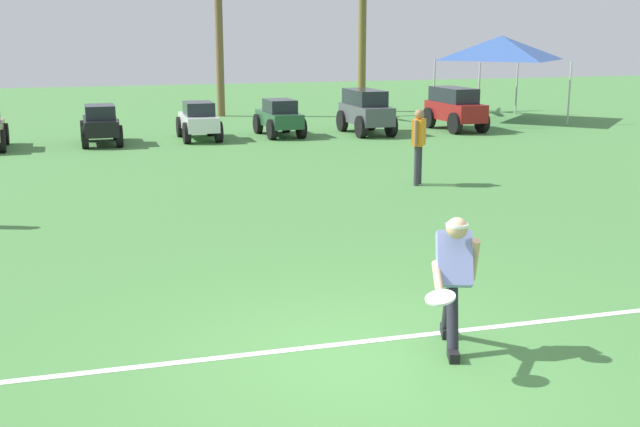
% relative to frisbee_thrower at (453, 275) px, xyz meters
% --- Properties ---
extents(ground_plane, '(80.00, 80.00, 0.00)m').
position_rel_frisbee_thrower_xyz_m(ground_plane, '(-0.87, 0.08, -0.79)').
color(ground_plane, '#488240').
extents(field_line_paint, '(25.17, 0.46, 0.01)m').
position_rel_frisbee_thrower_xyz_m(field_line_paint, '(-0.87, 0.48, -0.79)').
color(field_line_paint, white).
rests_on(field_line_paint, ground_plane).
extents(frisbee_thrower, '(0.68, 1.02, 1.41)m').
position_rel_frisbee_thrower_xyz_m(frisbee_thrower, '(0.00, 0.00, 0.00)').
color(frisbee_thrower, '#23232D').
rests_on(frisbee_thrower, ground_plane).
extents(frisbee_in_flight, '(0.36, 0.36, 0.09)m').
position_rel_frisbee_thrower_xyz_m(frisbee_in_flight, '(-0.41, -0.57, -0.00)').
color(frisbee_in_flight, white).
extents(teammate_midfield, '(0.38, 0.42, 1.56)m').
position_rel_frisbee_thrower_xyz_m(teammate_midfield, '(3.25, 8.19, 0.15)').
color(teammate_midfield, '#33333D').
rests_on(teammate_midfield, ground_plane).
extents(parked_car_slot_c, '(1.08, 2.20, 1.10)m').
position_rel_frisbee_thrower_xyz_m(parked_car_slot_c, '(-2.79, 16.30, -0.23)').
color(parked_car_slot_c, black).
rests_on(parked_car_slot_c, ground_plane).
extents(parked_car_slot_d, '(1.09, 2.21, 1.10)m').
position_rel_frisbee_thrower_xyz_m(parked_car_slot_d, '(-0.02, 16.44, -0.23)').
color(parked_car_slot_d, silver).
rests_on(parked_car_slot_d, ground_plane).
extents(parked_car_slot_e, '(1.17, 2.24, 1.10)m').
position_rel_frisbee_thrower_xyz_m(parked_car_slot_e, '(2.42, 16.55, -0.23)').
color(parked_car_slot_e, '#235133').
rests_on(parked_car_slot_e, ground_plane).
extents(parked_car_slot_f, '(1.17, 2.41, 1.34)m').
position_rel_frisbee_thrower_xyz_m(parked_car_slot_f, '(5.07, 16.27, -0.07)').
color(parked_car_slot_f, '#474C51').
rests_on(parked_car_slot_f, ground_plane).
extents(parked_car_slot_g, '(1.27, 2.45, 1.34)m').
position_rel_frisbee_thrower_xyz_m(parked_car_slot_g, '(8.08, 16.29, -0.07)').
color(parked_car_slot_g, maroon).
rests_on(parked_car_slot_g, ground_plane).
extents(palm_tree_far_left, '(3.47, 3.72, 5.98)m').
position_rel_frisbee_thrower_xyz_m(palm_tree_far_left, '(1.74, 22.65, 2.88)').
color(palm_tree_far_left, brown).
rests_on(palm_tree_far_left, ground_plane).
extents(palm_tree_left_of_centre, '(3.46, 3.24, 5.29)m').
position_rel_frisbee_thrower_xyz_m(palm_tree_left_of_centre, '(7.31, 22.78, 2.59)').
color(palm_tree_left_of_centre, brown).
rests_on(palm_tree_left_of_centre, ground_plane).
extents(event_tent, '(3.56, 3.56, 2.92)m').
position_rel_frisbee_thrower_xyz_m(event_tent, '(10.80, 18.34, 1.71)').
color(event_tent, '#B2B5BA').
rests_on(event_tent, ground_plane).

